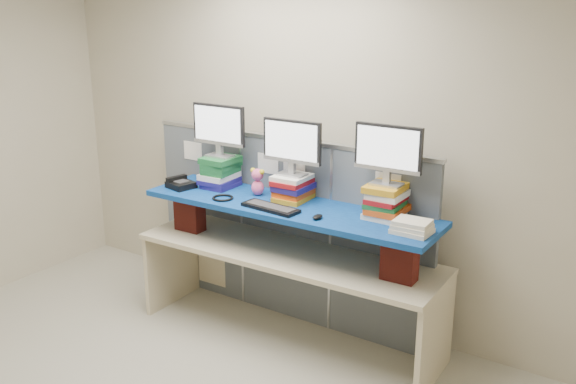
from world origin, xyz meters
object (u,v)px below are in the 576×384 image
Objects in this scene: blue_board at (288,208)px; monitor_center at (292,144)px; desk_phone at (180,184)px; desk at (288,268)px; monitor_right at (388,151)px; keyboard at (271,208)px; monitor_left at (219,127)px.

blue_board is 0.47m from monitor_center.
monitor_center is at bearing 25.74° from desk_phone.
desk is 1.23m from monitor_right.
desk_phone is at bearing -178.19° from keyboard.
monitor_right is (1.45, 0.04, -0.01)m from monitor_left.
monitor_right reaches higher than desk.
monitor_left is 0.69m from monitor_center.
monitor_center reaches higher than desk.
monitor_center is 2.07× the size of desk_phone.
monitor_left is 0.87m from keyboard.
blue_board is 0.98m from desk_phone.
desk_phone is at bearing -167.98° from monitor_center.
monitor_left is at bearing 170.70° from desk.
monitor_right is at bearing 9.23° from blue_board.
monitor_center is 0.50m from keyboard.
monitor_left is at bearing 180.00° from monitor_center.
monitor_right is (0.73, 0.14, 0.50)m from blue_board.
keyboard is at bearing -108.34° from blue_board.
monitor_left is 1.00× the size of monitor_right.
blue_board is 9.87× the size of desk_phone.
keyboard is (-0.00, -0.28, -0.42)m from monitor_center.
monitor_left reaches higher than desk_phone.
keyboard is at bearing -92.54° from monitor_center.
monitor_left is 1.00× the size of monitor_center.
desk_phone reaches higher than keyboard.
monitor_left reaches higher than monitor_right.
desk_phone is at bearing -173.33° from monitor_right.
blue_board is (0.00, 0.00, 0.49)m from desk.
monitor_center is at bearing 180.00° from monitor_right.
blue_board is at bearing -9.30° from monitor_left.
monitor_right is at bearing 25.85° from keyboard.
desk_phone is at bearing -175.25° from desk.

